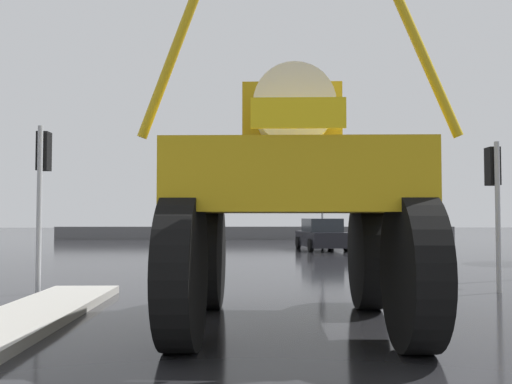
# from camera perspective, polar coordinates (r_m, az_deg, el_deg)

# --- Properties ---
(ground_plane) EXTENTS (120.00, 120.00, 0.00)m
(ground_plane) POSITION_cam_1_polar(r_m,az_deg,el_deg) (19.33, 1.21, -7.34)
(ground_plane) COLOR black
(oversize_sprayer) EXTENTS (3.91, 5.23, 4.71)m
(oversize_sprayer) POSITION_cam_1_polar(r_m,az_deg,el_deg) (8.41, 3.66, -0.34)
(oversize_sprayer) COLOR black
(oversize_sprayer) RESTS_ON ground
(sedan_ahead) EXTENTS (2.25, 4.27, 1.52)m
(sedan_ahead) POSITION_cam_1_polar(r_m,az_deg,el_deg) (27.27, 6.71, -4.40)
(sedan_ahead) COLOR black
(sedan_ahead) RESTS_ON ground
(traffic_signal_near_left) EXTENTS (0.24, 0.54, 3.56)m
(traffic_signal_near_left) POSITION_cam_1_polar(r_m,az_deg,el_deg) (12.83, -20.98, 1.96)
(traffic_signal_near_left) COLOR #A8AAAF
(traffic_signal_near_left) RESTS_ON ground
(traffic_signal_near_right) EXTENTS (0.24, 0.54, 3.25)m
(traffic_signal_near_right) POSITION_cam_1_polar(r_m,az_deg,el_deg) (13.24, 23.14, 0.86)
(traffic_signal_near_right) COLOR #A8AAAF
(traffic_signal_near_right) RESTS_ON ground
(traffic_signal_far_left) EXTENTS (0.24, 0.55, 3.66)m
(traffic_signal_far_left) POSITION_cam_1_polar(r_m,az_deg,el_deg) (29.06, 6.74, -0.42)
(traffic_signal_far_left) COLOR #A8AAAF
(traffic_signal_far_left) RESTS_ON ground
(roadside_barrier) EXTENTS (27.83, 0.24, 0.90)m
(roadside_barrier) POSITION_cam_1_polar(r_m,az_deg,el_deg) (38.89, -0.01, -4.22)
(roadside_barrier) COLOR #59595B
(roadside_barrier) RESTS_ON ground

